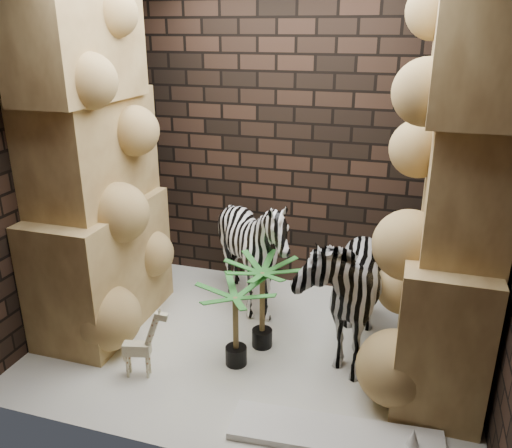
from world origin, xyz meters
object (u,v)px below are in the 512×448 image
(surfboard, at_px, (335,435))
(palm_back, at_px, (236,326))
(zebra_left, at_px, (253,258))
(palm_front, at_px, (262,305))
(giraffe_toy, at_px, (136,342))
(zebra_right, at_px, (343,273))

(surfboard, bearing_deg, palm_back, 142.57)
(zebra_left, xyz_separation_m, palm_front, (0.24, -0.52, -0.16))
(palm_front, relative_size, surfboard, 0.56)
(giraffe_toy, relative_size, surfboard, 0.44)
(palm_front, distance_m, surfboard, 1.21)
(zebra_right, relative_size, surfboard, 0.99)
(zebra_right, height_order, giraffe_toy, zebra_right)
(zebra_left, xyz_separation_m, palm_back, (0.12, -0.82, -0.20))
(palm_back, bearing_deg, giraffe_toy, -151.73)
(palm_front, bearing_deg, zebra_right, 16.89)
(palm_back, bearing_deg, zebra_left, 98.01)
(giraffe_toy, distance_m, palm_front, 1.03)
(zebra_right, distance_m, palm_front, 0.70)
(zebra_right, bearing_deg, surfboard, -85.16)
(palm_front, xyz_separation_m, surfboard, (0.75, -0.87, -0.36))
(palm_back, relative_size, surfboard, 0.50)
(palm_front, height_order, palm_back, palm_front)
(palm_front, bearing_deg, palm_back, -112.78)
(zebra_right, bearing_deg, zebra_left, 155.80)
(zebra_right, distance_m, giraffe_toy, 1.68)
(giraffe_toy, bearing_deg, surfboard, -21.29)
(zebra_left, bearing_deg, surfboard, -52.07)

